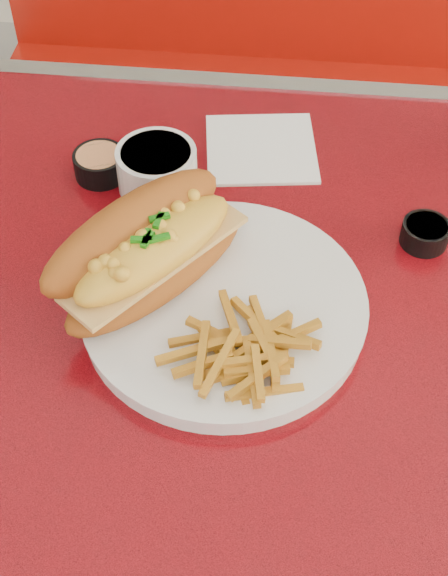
# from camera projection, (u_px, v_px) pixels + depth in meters

# --- Properties ---
(diner_table) EXTENTS (1.23, 0.83, 0.77)m
(diner_table) POSITION_uv_depth(u_px,v_px,m) (266.00, 400.00, 0.94)
(diner_table) COLOR red
(diner_table) RESTS_ON ground
(booth_bench_far) EXTENTS (1.20, 0.51, 0.90)m
(booth_bench_far) POSITION_uv_depth(u_px,v_px,m) (287.00, 165.00, 1.71)
(booth_bench_far) COLOR #A4150A
(booth_bench_far) RESTS_ON ground
(dinner_plate) EXTENTS (0.38, 0.38, 0.02)m
(dinner_plate) POSITION_uv_depth(u_px,v_px,m) (224.00, 307.00, 0.81)
(dinner_plate) COLOR silver
(dinner_plate) RESTS_ON diner_table
(mac_hoagie) EXTENTS (0.23, 0.24, 0.10)m
(mac_hoagie) POSITION_uv_depth(u_px,v_px,m) (147.00, 249.00, 0.79)
(mac_hoagie) COLOR #A3541A
(mac_hoagie) RESTS_ON dinner_plate
(fries_pile) EXTENTS (0.12, 0.12, 0.03)m
(fries_pile) POSITION_uv_depth(u_px,v_px,m) (241.00, 348.00, 0.74)
(fries_pile) COLOR orange
(fries_pile) RESTS_ON dinner_plate
(fork) EXTENTS (0.10, 0.15, 0.00)m
(fork) POSITION_uv_depth(u_px,v_px,m) (172.00, 297.00, 0.80)
(fork) COLOR #B9B8BD
(fork) RESTS_ON dinner_plate
(gravy_ramekin) EXTENTS (0.09, 0.09, 0.05)m
(gravy_ramekin) POSITION_uv_depth(u_px,v_px,m) (157.00, 168.00, 0.92)
(gravy_ramekin) COLOR silver
(gravy_ramekin) RESTS_ON diner_table
(sauce_cup_left) EXTENTS (0.06, 0.06, 0.03)m
(sauce_cup_left) POSITION_uv_depth(u_px,v_px,m) (100.00, 164.00, 0.94)
(sauce_cup_left) COLOR black
(sauce_cup_left) RESTS_ON diner_table
(sauce_cup_right) EXTENTS (0.06, 0.06, 0.03)m
(sauce_cup_right) POSITION_uv_depth(u_px,v_px,m) (425.00, 233.00, 0.87)
(sauce_cup_right) COLOR black
(sauce_cup_right) RESTS_ON diner_table
(paper_napkin) EXTENTS (0.15, 0.15, 0.00)m
(paper_napkin) POSITION_uv_depth(u_px,v_px,m) (261.00, 149.00, 0.99)
(paper_napkin) COLOR white
(paper_napkin) RESTS_ON diner_table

